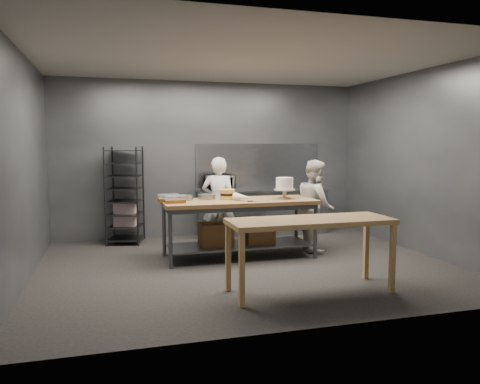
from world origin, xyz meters
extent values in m
plane|color=black|center=(0.00, 0.00, 0.00)|extent=(6.00, 6.00, 0.00)
cube|color=#4C4F54|center=(0.00, 2.50, 1.50)|extent=(6.00, 0.04, 3.00)
cube|color=olive|center=(0.03, 0.48, 0.89)|extent=(2.40, 0.90, 0.06)
cube|color=#47494C|center=(0.03, 0.48, 0.20)|extent=(2.25, 0.75, 0.03)
cylinder|color=#47494C|center=(-1.11, 0.09, 0.43)|extent=(0.06, 0.06, 0.86)
cylinder|color=#47494C|center=(-1.11, 0.87, 0.43)|extent=(0.06, 0.06, 0.86)
cylinder|color=#47494C|center=(1.17, 0.09, 0.43)|extent=(0.06, 0.06, 0.86)
cylinder|color=#47494C|center=(1.17, 0.87, 0.43)|extent=(0.06, 0.06, 0.86)
cube|color=brown|center=(-0.35, 0.51, 0.39)|extent=(0.50, 0.40, 0.35)
cube|color=brown|center=(0.36, 0.50, 0.36)|extent=(0.45, 0.38, 0.30)
cube|color=#9A673F|center=(0.38, -1.42, 0.87)|extent=(2.00, 0.70, 0.06)
cube|color=#9A673F|center=(-0.57, -1.72, 0.42)|extent=(0.06, 0.06, 0.84)
cube|color=#9A673F|center=(-0.57, -1.12, 0.42)|extent=(0.06, 0.06, 0.84)
cube|color=#9A673F|center=(1.33, -1.72, 0.42)|extent=(0.06, 0.06, 0.84)
cube|color=#9A673F|center=(1.33, -1.12, 0.42)|extent=(0.06, 0.06, 0.84)
cube|color=slate|center=(1.00, 2.18, 0.88)|extent=(2.60, 0.60, 0.04)
cube|color=slate|center=(1.00, 2.18, 0.43)|extent=(2.56, 0.56, 0.86)
cube|color=slate|center=(1.00, 2.48, 1.35)|extent=(2.60, 0.02, 0.90)
cube|color=black|center=(-1.67, 2.10, 0.88)|extent=(0.74, 0.78, 1.75)
cube|color=white|center=(-1.67, 2.10, 0.54)|extent=(0.43, 0.33, 0.45)
imported|color=silver|center=(-0.13, 1.21, 0.79)|extent=(0.67, 0.56, 1.58)
imported|color=silver|center=(1.41, 0.63, 0.77)|extent=(0.71, 0.84, 1.54)
imported|color=black|center=(0.11, 2.18, 1.05)|extent=(0.54, 0.37, 0.30)
cylinder|color=#B6AD91|center=(0.76, 0.42, 0.93)|extent=(0.20, 0.20, 0.02)
cylinder|color=#B6AD91|center=(0.76, 0.42, 1.00)|extent=(0.06, 0.06, 0.12)
cylinder|color=#B6AD91|center=(0.76, 0.42, 1.07)|extent=(0.34, 0.34, 0.02)
cylinder|color=white|center=(0.76, 0.42, 1.17)|extent=(0.27, 0.27, 0.19)
cylinder|color=gold|center=(-0.13, 0.61, 0.95)|extent=(0.24, 0.24, 0.06)
cylinder|color=black|center=(-0.13, 0.61, 1.00)|extent=(0.24, 0.24, 0.04)
cylinder|color=gold|center=(-0.13, 0.61, 1.05)|extent=(0.24, 0.24, 0.06)
cylinder|color=gray|center=(-0.81, 0.70, 0.96)|extent=(0.27, 0.27, 0.07)
cylinder|color=gray|center=(-0.44, 0.75, 0.96)|extent=(0.28, 0.28, 0.07)
cylinder|color=gray|center=(-1.00, 0.68, 0.96)|extent=(0.26, 0.26, 0.07)
cone|color=white|center=(0.05, 0.31, 0.98)|extent=(0.28, 0.39, 0.12)
cube|color=slate|center=(0.31, 0.22, 0.92)|extent=(0.28, 0.02, 0.00)
cube|color=black|center=(0.13, 0.22, 0.93)|extent=(0.09, 0.02, 0.02)
cube|color=brown|center=(-1.00, 0.38, 0.95)|extent=(0.30, 0.20, 0.05)
cube|color=silver|center=(-1.00, 0.38, 1.00)|extent=(0.31, 0.21, 0.06)
cube|color=brown|center=(-1.07, 0.59, 0.95)|extent=(0.30, 0.20, 0.05)
cube|color=silver|center=(-1.07, 0.59, 1.00)|extent=(0.31, 0.21, 0.06)
camera|label=1|loc=(-1.96, -6.55, 1.80)|focal=35.00mm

